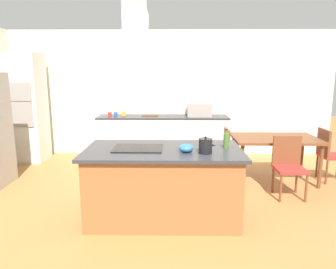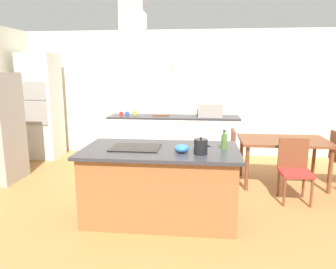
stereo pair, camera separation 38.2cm
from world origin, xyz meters
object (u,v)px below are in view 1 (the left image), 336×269
Objects in this scene: chair_facing_island at (288,163)px; wall_oven_stack at (26,108)px; mixing_bowl at (186,148)px; olive_oil_bottle at (226,140)px; cutting_board at (150,115)px; chair_at_right_end at (329,152)px; dining_table at (275,142)px; range_hood at (136,48)px; countertop_microwave at (199,110)px; cooktop at (138,148)px; coffee_mug_red at (110,114)px; coffee_mug_blue at (116,114)px; chair_at_left_end at (220,151)px; coffee_mug_yellow at (123,114)px; tea_kettle at (205,146)px.

wall_oven_stack is at bearing 158.35° from chair_facing_island.
olive_oil_bottle is at bearing 22.14° from mixing_bowl.
cutting_board reaches higher than chair_at_right_end.
mixing_bowl is 0.12× the size of dining_table.
chair_facing_island is at bearing 19.70° from range_hood.
countertop_microwave is at bearing -2.75° from cutting_board.
wall_oven_stack is 5.81m from chair_at_right_end.
range_hood reaches higher than countertop_microwave.
wall_oven_stack is (-2.59, 2.65, 0.20)m from cooktop.
cooktop is 2.95m from coffee_mug_red.
wall_oven_stack is 5.13m from chair_facing_island.
coffee_mug_red is (-0.90, 2.81, 0.04)m from cooktop.
chair_at_right_end is (3.06, 1.43, -0.40)m from cooktop.
chair_at_right_end is (3.84, -1.39, -0.44)m from coffee_mug_blue.
coffee_mug_blue is 2.48m from chair_at_left_end.
coffee_mug_blue is 3.15m from range_hood.
range_hood is at bearing -130.62° from chair_at_left_end.
dining_table is at bearing 33.75° from range_hood.
chair_at_right_end is at bearing -34.87° from countertop_microwave.
chair_at_right_end is 0.99× the size of range_hood.
chair_at_right_end is (1.97, 1.38, -0.49)m from olive_oil_bottle.
coffee_mug_yellow reaches higher than chair_facing_island.
olive_oil_bottle is at bearing -87.89° from countertop_microwave.
cooktop is 0.67× the size of chair_facing_island.
coffee_mug_yellow reaches higher than cutting_board.
wall_oven_stack reaches higher than coffee_mug_blue.
range_hood reaches higher than tea_kettle.
chair_facing_island is at bearing -38.08° from coffee_mug_yellow.
olive_oil_bottle is 0.11× the size of wall_oven_stack.
olive_oil_bottle reaches higher than cooktop.
wall_oven_stack is at bearing 167.88° from chair_at_right_end.
countertop_microwave is 0.56× the size of range_hood.
countertop_microwave is at bearing 128.75° from dining_table.
coffee_mug_blue is at bearing 144.84° from chair_facing_island.
tea_kettle reaches higher than coffee_mug_yellow.
cooktop is 0.43× the size of dining_table.
cooktop is 1.09m from olive_oil_bottle.
coffee_mug_red is 0.04× the size of wall_oven_stack.
wall_oven_stack is at bearing -174.40° from coffee_mug_blue.
olive_oil_bottle is 0.27× the size of chair_at_right_end.
wall_oven_stack is 2.47× the size of chair_at_right_end.
coffee_mug_blue is 0.26× the size of cutting_board.
chair_at_left_end is at bearing 49.38° from range_hood.
cooktop is at bearing 165.62° from tea_kettle.
coffee_mug_red is at bearing 5.48° from wall_oven_stack.
countertop_microwave is at bearing -2.25° from coffee_mug_yellow.
wall_oven_stack is at bearing 134.37° from range_hood.
countertop_microwave is at bearing 1.82° from coffee_mug_blue.
chair_at_right_end is at bearing 35.06° from olive_oil_bottle.
coffee_mug_red reaches higher than chair_at_left_end.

